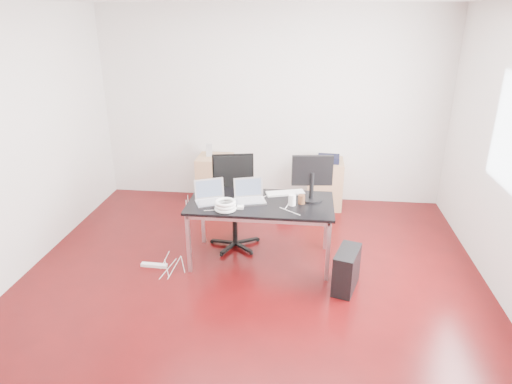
# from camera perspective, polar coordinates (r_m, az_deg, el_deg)

# --- Properties ---
(room_shell) EXTENTS (5.00, 5.00, 5.00)m
(room_shell) POSITION_cam_1_polar(r_m,az_deg,el_deg) (4.29, -0.35, 4.12)
(room_shell) COLOR #3A0607
(room_shell) RESTS_ON ground
(desk) EXTENTS (1.60, 0.80, 0.73)m
(desk) POSITION_cam_1_polar(r_m,az_deg,el_deg) (5.07, 0.59, -1.80)
(desk) COLOR black
(desk) RESTS_ON ground
(office_chair) EXTENTS (0.56, 0.58, 1.08)m
(office_chair) POSITION_cam_1_polar(r_m,az_deg,el_deg) (5.48, -2.75, -0.73)
(office_chair) COLOR black
(office_chair) RESTS_ON ground
(filing_cabinet_left) EXTENTS (0.50, 0.50, 0.70)m
(filing_cabinet_left) POSITION_cam_1_polar(r_m,az_deg,el_deg) (6.84, -5.08, 1.63)
(filing_cabinet_left) COLOR #A47952
(filing_cabinet_left) RESTS_ON ground
(filing_cabinet_right) EXTENTS (0.50, 0.50, 0.70)m
(filing_cabinet_right) POSITION_cam_1_polar(r_m,az_deg,el_deg) (6.72, 8.57, 1.07)
(filing_cabinet_right) COLOR #A47952
(filing_cabinet_right) RESTS_ON ground
(pc_tower) EXTENTS (0.32, 0.49, 0.44)m
(pc_tower) POSITION_cam_1_polar(r_m,az_deg,el_deg) (4.85, 11.24, -9.50)
(pc_tower) COLOR black
(pc_tower) RESTS_ON ground
(wastebasket) EXTENTS (0.30, 0.30, 0.28)m
(wastebasket) POSITION_cam_1_polar(r_m,az_deg,el_deg) (6.55, 3.72, -1.27)
(wastebasket) COLOR black
(wastebasket) RESTS_ON ground
(power_strip) EXTENTS (0.30, 0.07, 0.04)m
(power_strip) POSITION_cam_1_polar(r_m,az_deg,el_deg) (5.35, -12.62, -8.92)
(power_strip) COLOR white
(power_strip) RESTS_ON ground
(laptop_left) EXTENTS (0.41, 0.37, 0.23)m
(laptop_left) POSITION_cam_1_polar(r_m,az_deg,el_deg) (5.06, -5.73, -0.60)
(laptop_left) COLOR silver
(laptop_left) RESTS_ON desk
(laptop_right) EXTENTS (0.39, 0.34, 0.23)m
(laptop_right) POSITION_cam_1_polar(r_m,az_deg,el_deg) (5.07, -0.84, -0.43)
(laptop_right) COLOR silver
(laptop_right) RESTS_ON desk
(monitor) EXTENTS (0.45, 0.26, 0.51)m
(monitor) POSITION_cam_1_polar(r_m,az_deg,el_deg) (5.06, 7.02, 2.09)
(monitor) COLOR black
(monitor) RESTS_ON desk
(keyboard) EXTENTS (0.46, 0.26, 0.02)m
(keyboard) POSITION_cam_1_polar(r_m,az_deg,el_deg) (5.27, 3.68, -0.13)
(keyboard) COLOR white
(keyboard) RESTS_ON desk
(cup_white) EXTENTS (0.09, 0.09, 0.12)m
(cup_white) POSITION_cam_1_polar(r_m,az_deg,el_deg) (4.96, 4.53, -1.00)
(cup_white) COLOR white
(cup_white) RESTS_ON desk
(cup_brown) EXTENTS (0.10, 0.10, 0.10)m
(cup_brown) POSITION_cam_1_polar(r_m,az_deg,el_deg) (5.01, 5.71, -0.92)
(cup_brown) COLOR #56321D
(cup_brown) RESTS_ON desk
(cable_coil) EXTENTS (0.24, 0.24, 0.11)m
(cable_coil) POSITION_cam_1_polar(r_m,az_deg,el_deg) (4.84, -3.84, -1.69)
(cable_coil) COLOR white
(cable_coil) RESTS_ON desk
(power_adapter) EXTENTS (0.07, 0.07, 0.03)m
(power_adapter) POSITION_cam_1_polar(r_m,az_deg,el_deg) (4.88, -1.98, -1.91)
(power_adapter) COLOR white
(power_adapter) RESTS_ON desk
(speaker) EXTENTS (0.10, 0.09, 0.18)m
(speaker) POSITION_cam_1_polar(r_m,az_deg,el_deg) (6.75, -5.88, 5.25)
(speaker) COLOR #9E9E9E
(speaker) RESTS_ON filing_cabinet_left
(navy_garment) EXTENTS (0.31, 0.26, 0.09)m
(navy_garment) POSITION_cam_1_polar(r_m,az_deg,el_deg) (6.54, 9.06, 4.13)
(navy_garment) COLOR black
(navy_garment) RESTS_ON filing_cabinet_right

